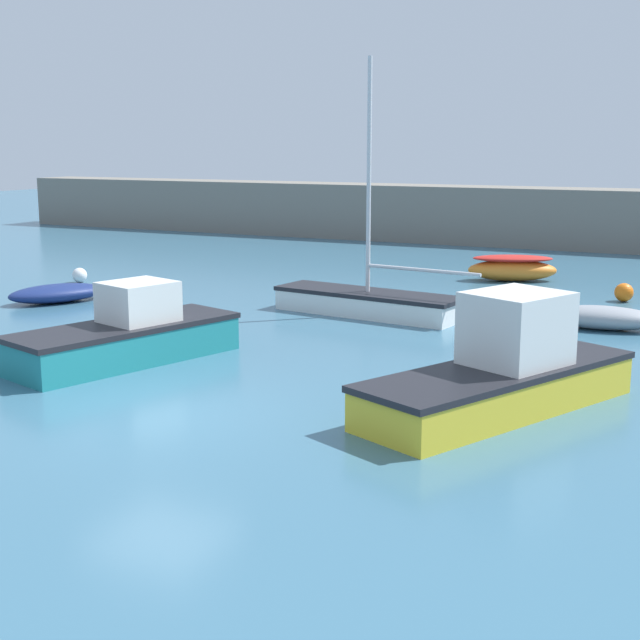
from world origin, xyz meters
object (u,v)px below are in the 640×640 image
object	(u,v)px
sailboat_tall_mast	(368,301)
mooring_buoy_orange	(624,292)
rowboat_white_midwater	(57,293)
motorboat_with_cabin	(128,335)
mooring_buoy_white	(80,275)
open_tender_yellow	(603,318)
cabin_cruiser_white	(504,372)
rowboat_with_red_cover	(512,268)

from	to	relation	value
sailboat_tall_mast	mooring_buoy_orange	size ratio (longest dim) A/B	12.36
rowboat_white_midwater	motorboat_with_cabin	size ratio (longest dim) A/B	0.58
motorboat_with_cabin	mooring_buoy_white	distance (m)	12.33
open_tender_yellow	mooring_buoy_orange	world-z (taller)	open_tender_yellow
cabin_cruiser_white	rowboat_with_red_cover	size ratio (longest dim) A/B	1.85
sailboat_tall_mast	motorboat_with_cabin	bearing A→B (deg)	77.77
sailboat_tall_mast	mooring_buoy_orange	world-z (taller)	sailboat_tall_mast
cabin_cruiser_white	open_tender_yellow	xyz separation A→B (m)	(0.51, 8.37, -0.41)
open_tender_yellow	mooring_buoy_white	xyz separation A→B (m)	(-17.96, 0.16, -0.05)
sailboat_tall_mast	rowboat_with_red_cover	distance (m)	8.50
motorboat_with_cabin	open_tender_yellow	size ratio (longest dim) A/B	1.84
rowboat_white_midwater	sailboat_tall_mast	bearing A→B (deg)	-47.37
motorboat_with_cabin	open_tender_yellow	world-z (taller)	motorboat_with_cabin
mooring_buoy_white	motorboat_with_cabin	bearing A→B (deg)	-44.11
open_tender_yellow	motorboat_with_cabin	bearing A→B (deg)	37.93
cabin_cruiser_white	rowboat_with_red_cover	distance (m)	16.12
cabin_cruiser_white	mooring_buoy_white	world-z (taller)	cabin_cruiser_white
mooring_buoy_white	mooring_buoy_orange	distance (m)	18.44
sailboat_tall_mast	mooring_buoy_orange	distance (m)	8.40
rowboat_white_midwater	sailboat_tall_mast	distance (m)	9.79
motorboat_with_cabin	mooring_buoy_white	bearing A→B (deg)	-117.35
open_tender_yellow	mooring_buoy_white	size ratio (longest dim) A/B	5.89
sailboat_tall_mast	mooring_buoy_orange	bearing A→B (deg)	-131.23
rowboat_white_midwater	open_tender_yellow	distance (m)	16.24
motorboat_with_cabin	rowboat_with_red_cover	bearing A→B (deg)	179.62
mooring_buoy_orange	cabin_cruiser_white	bearing A→B (deg)	-91.97
sailboat_tall_mast	mooring_buoy_white	xyz separation A→B (m)	(-11.57, 1.08, -0.15)
rowboat_white_midwater	mooring_buoy_orange	xyz separation A→B (m)	(15.85, 7.85, 0.01)
rowboat_white_midwater	mooring_buoy_orange	bearing A→B (deg)	-34.76
rowboat_white_midwater	mooring_buoy_white	distance (m)	3.98
sailboat_tall_mast	motorboat_with_cabin	xyz separation A→B (m)	(-2.72, -7.49, 0.19)
motorboat_with_cabin	rowboat_white_midwater	bearing A→B (deg)	-110.50
mooring_buoy_white	mooring_buoy_orange	xyz separation A→B (m)	(17.90, 4.44, 0.03)
cabin_cruiser_white	mooring_buoy_white	distance (m)	19.43
motorboat_with_cabin	mooring_buoy_white	size ratio (longest dim) A/B	10.82
rowboat_with_red_cover	open_tender_yellow	bearing A→B (deg)	98.06
motorboat_with_cabin	rowboat_with_red_cover	xyz separation A→B (m)	(4.85, 15.72, -0.14)
mooring_buoy_white	rowboat_white_midwater	bearing A→B (deg)	-58.95
rowboat_white_midwater	sailboat_tall_mast	size ratio (longest dim) A/B	0.46
open_tender_yellow	rowboat_with_red_cover	distance (m)	8.46
sailboat_tall_mast	cabin_cruiser_white	xyz separation A→B (m)	(5.89, -7.45, 0.31)
sailboat_tall_mast	cabin_cruiser_white	world-z (taller)	sailboat_tall_mast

